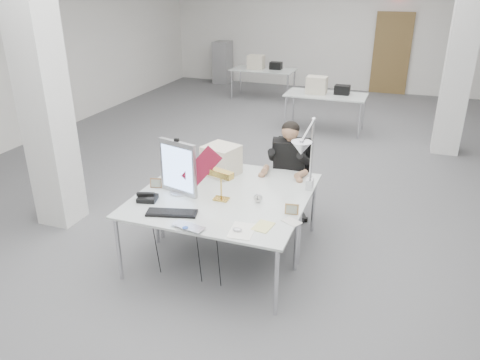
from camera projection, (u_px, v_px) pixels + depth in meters
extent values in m
cube|color=#57575A|center=(274.00, 185.00, 7.17)|extent=(10.00, 14.00, 0.02)
cube|color=white|center=(348.00, 30.00, 12.57)|extent=(10.00, 0.02, 3.20)
cube|color=white|center=(44.00, 99.00, 5.52)|extent=(0.45, 0.45, 3.20)
cube|color=white|center=(460.00, 62.00, 7.91)|extent=(0.45, 0.45, 3.20)
cube|color=brown|center=(391.00, 54.00, 12.36)|extent=(0.95, 0.08, 2.10)
cube|color=silver|center=(208.00, 213.00, 4.72)|extent=(1.80, 0.90, 0.02)
cube|color=silver|center=(238.00, 179.00, 5.49)|extent=(1.80, 0.90, 0.02)
cube|color=silver|center=(326.00, 95.00, 9.40)|extent=(1.60, 0.80, 0.02)
cube|color=silver|center=(263.00, 70.00, 11.91)|extent=(1.60, 0.80, 0.02)
cube|color=gray|center=(223.00, 62.00, 13.75)|extent=(0.45, 0.55, 1.20)
cube|color=#A5A6AA|center=(178.00, 168.00, 5.00)|extent=(0.48, 0.17, 0.60)
cube|color=maroon|center=(201.00, 167.00, 4.85)|extent=(0.46, 0.06, 0.49)
cube|color=black|center=(172.00, 213.00, 4.66)|extent=(0.53, 0.29, 0.02)
imported|color=silver|center=(185.00, 229.00, 4.36)|extent=(0.36, 0.27, 0.03)
ellipsoid|color=#BCBCC1|center=(237.00, 230.00, 4.34)|extent=(0.11, 0.09, 0.04)
cube|color=black|center=(148.00, 198.00, 4.94)|extent=(0.23, 0.22, 0.05)
cube|color=#92623F|center=(156.00, 183.00, 5.23)|extent=(0.14, 0.07, 0.11)
cube|color=#AE824A|center=(292.00, 209.00, 4.64)|extent=(0.14, 0.05, 0.11)
cylinder|color=silver|center=(258.00, 198.00, 4.89)|extent=(0.09, 0.04, 0.09)
cube|color=white|center=(242.00, 231.00, 4.35)|extent=(0.25, 0.34, 0.01)
cube|color=#F2EF91|center=(263.00, 226.00, 4.43)|extent=(0.19, 0.24, 0.01)
cube|color=silver|center=(292.00, 222.00, 4.51)|extent=(0.21, 0.19, 0.01)
cube|color=beige|center=(221.00, 160.00, 5.54)|extent=(0.46, 0.44, 0.35)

